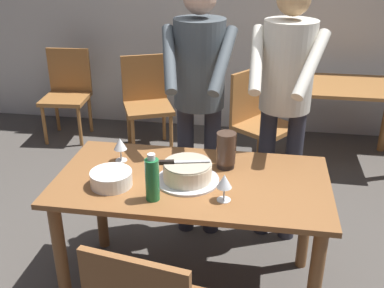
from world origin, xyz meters
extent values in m
plane|color=#4C4742|center=(0.00, 0.00, 0.00)|extent=(14.00, 14.00, 0.00)
cube|color=silver|center=(0.00, 2.63, 1.35)|extent=(10.00, 0.12, 2.70)
cube|color=brown|center=(0.00, 0.00, 0.73)|extent=(1.48, 0.77, 0.03)
cylinder|color=brown|center=(-0.66, -0.31, 0.36)|extent=(0.07, 0.07, 0.72)
cylinder|color=brown|center=(0.66, -0.31, 0.36)|extent=(0.07, 0.07, 0.72)
cylinder|color=brown|center=(-0.66, 0.31, 0.36)|extent=(0.07, 0.07, 0.72)
cylinder|color=brown|center=(0.66, 0.31, 0.36)|extent=(0.07, 0.07, 0.72)
cylinder|color=silver|center=(-0.02, -0.03, 0.76)|extent=(0.34, 0.34, 0.01)
cylinder|color=beige|center=(-0.02, -0.03, 0.81)|extent=(0.26, 0.26, 0.09)
cylinder|color=#A49984|center=(-0.02, -0.03, 0.86)|extent=(0.25, 0.25, 0.01)
cube|color=silver|center=(0.00, -0.02, 0.87)|extent=(0.20, 0.06, 0.00)
cube|color=black|center=(-0.13, -0.05, 0.87)|extent=(0.08, 0.04, 0.02)
cylinder|color=white|center=(-0.41, -0.14, 0.76)|extent=(0.22, 0.22, 0.01)
cylinder|color=white|center=(-0.41, -0.14, 0.77)|extent=(0.22, 0.22, 0.01)
cylinder|color=white|center=(-0.41, -0.14, 0.78)|extent=(0.22, 0.22, 0.01)
cylinder|color=white|center=(-0.41, -0.14, 0.79)|extent=(0.22, 0.22, 0.01)
cylinder|color=white|center=(-0.41, -0.14, 0.80)|extent=(0.22, 0.22, 0.01)
cylinder|color=white|center=(-0.41, -0.14, 0.81)|extent=(0.22, 0.22, 0.01)
cylinder|color=white|center=(-0.41, -0.14, 0.81)|extent=(0.22, 0.22, 0.01)
cylinder|color=white|center=(-0.41, -0.14, 0.82)|extent=(0.22, 0.22, 0.01)
cylinder|color=silver|center=(-0.44, 0.15, 0.75)|extent=(0.07, 0.07, 0.00)
cylinder|color=silver|center=(-0.44, 0.15, 0.79)|extent=(0.01, 0.01, 0.07)
cone|color=silver|center=(-0.44, 0.15, 0.86)|extent=(0.08, 0.08, 0.07)
cylinder|color=silver|center=(0.19, -0.19, 0.75)|extent=(0.07, 0.07, 0.00)
cylinder|color=silver|center=(0.19, -0.19, 0.79)|extent=(0.01, 0.01, 0.07)
cone|color=silver|center=(0.19, -0.19, 0.86)|extent=(0.08, 0.08, 0.07)
cylinder|color=#1E6B38|center=(-0.16, -0.24, 0.86)|extent=(0.07, 0.07, 0.22)
cylinder|color=silver|center=(-0.16, -0.24, 0.98)|extent=(0.04, 0.04, 0.03)
cylinder|color=black|center=(0.17, 0.16, 0.77)|extent=(0.10, 0.10, 0.03)
cylinder|color=#3F2D23|center=(0.17, 0.16, 0.87)|extent=(0.11, 0.11, 0.18)
cylinder|color=#2D2D38|center=(0.04, 0.61, 0.47)|extent=(0.11, 0.11, 0.95)
cylinder|color=#2D2D38|center=(-0.14, 0.60, 0.47)|extent=(0.11, 0.11, 0.95)
cylinder|color=#3F474C|center=(-0.05, 0.61, 1.23)|extent=(0.32, 0.32, 0.55)
cylinder|color=#3F474C|center=(0.11, 0.43, 1.30)|extent=(0.14, 0.42, 0.34)
cylinder|color=#3F474C|center=(-0.20, 0.42, 1.30)|extent=(0.17, 0.42, 0.34)
cylinder|color=#2D2D38|center=(0.58, 0.62, 0.47)|extent=(0.11, 0.11, 0.95)
cylinder|color=#2D2D38|center=(0.40, 0.65, 0.47)|extent=(0.11, 0.11, 0.95)
cylinder|color=beige|center=(0.49, 0.64, 1.23)|extent=(0.32, 0.32, 0.55)
cylinder|color=beige|center=(0.61, 0.43, 1.30)|extent=(0.23, 0.41, 0.34)
cylinder|color=beige|center=(0.30, 0.49, 1.30)|extent=(0.08, 0.42, 0.34)
cube|color=#9E6633|center=(1.12, 1.93, 0.72)|extent=(1.00, 0.70, 0.03)
cylinder|color=#9E6633|center=(0.69, 1.66, 0.35)|extent=(0.07, 0.07, 0.71)
cylinder|color=#9E6633|center=(0.69, 2.21, 0.35)|extent=(0.07, 0.07, 0.71)
cube|color=#9E6633|center=(0.39, 1.58, 0.43)|extent=(0.61, 0.61, 0.04)
cylinder|color=#9E6633|center=(0.64, 1.62, 0.21)|extent=(0.04, 0.04, 0.41)
cylinder|color=#9E6633|center=(0.43, 1.32, 0.21)|extent=(0.04, 0.04, 0.41)
cylinder|color=#9E6633|center=(0.35, 1.83, 0.21)|extent=(0.04, 0.04, 0.41)
cylinder|color=#9E6633|center=(0.13, 1.53, 0.21)|extent=(0.04, 0.04, 0.41)
cube|color=#9E6633|center=(0.22, 1.70, 0.68)|extent=(0.28, 0.37, 0.45)
cube|color=#9E6633|center=(-0.73, 1.88, 0.43)|extent=(0.58, 0.58, 0.04)
cylinder|color=#9E6633|center=(-0.49, 1.78, 0.21)|extent=(0.04, 0.04, 0.41)
cylinder|color=#9E6633|center=(-0.82, 1.64, 0.21)|extent=(0.04, 0.04, 0.41)
cylinder|color=#9E6633|center=(-0.63, 2.12, 0.21)|extent=(0.04, 0.04, 0.41)
cylinder|color=#9E6633|center=(-0.97, 1.97, 0.21)|extent=(0.04, 0.04, 0.41)
cube|color=#9E6633|center=(-0.81, 2.07, 0.68)|extent=(0.42, 0.20, 0.45)
cube|color=#9E6633|center=(-1.63, 2.01, 0.43)|extent=(0.47, 0.47, 0.04)
cylinder|color=#9E6633|center=(-1.44, 1.85, 0.21)|extent=(0.04, 0.04, 0.41)
cylinder|color=#9E6633|center=(-1.80, 1.82, 0.21)|extent=(0.04, 0.04, 0.41)
cylinder|color=#9E6633|center=(-1.46, 2.21, 0.21)|extent=(0.04, 0.04, 0.41)
cylinder|color=#9E6633|center=(-1.83, 2.18, 0.21)|extent=(0.04, 0.04, 0.41)
cube|color=#9E6633|center=(-1.65, 2.22, 0.68)|extent=(0.44, 0.06, 0.45)
camera|label=1|loc=(0.35, -2.14, 1.95)|focal=42.77mm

